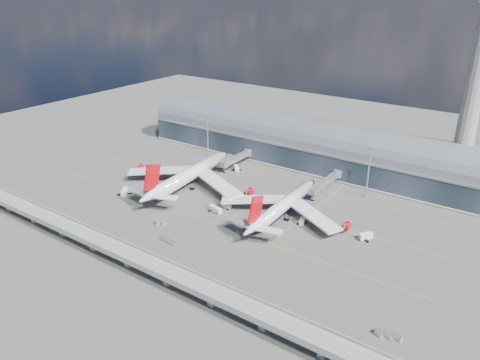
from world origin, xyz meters
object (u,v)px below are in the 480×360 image
Objects in this scene: floodlight_mast_right at (368,172)px; cargo_train_0 at (160,223)px; service_truck_0 at (125,192)px; service_truck_2 at (215,209)px; airliner_right at (283,206)px; service_truck_5 at (236,168)px; cargo_train_2 at (389,335)px; floodlight_mast_left at (208,136)px; control_tower at (474,93)px; service_truck_4 at (302,221)px; cargo_train_1 at (168,241)px; airliner_left at (188,175)px; service_truck_1 at (226,205)px; service_truck_3 at (366,236)px.

floodlight_mast_right reaches higher than cargo_train_0.
service_truck_2 is at bearing -25.73° from service_truck_0.
service_truck_5 is at bearing 143.24° from airliner_right.
cargo_train_2 is (42.73, -91.24, -12.67)m from floodlight_mast_right.
service_truck_2 is (49.17, -55.85, -12.22)m from floodlight_mast_left.
control_tower is at bearing 19.60° from cargo_train_2.
service_truck_0 is at bearing -146.09° from floodlight_mast_right.
cargo_train_1 is (-37.21, -45.59, -0.41)m from service_truck_4.
service_truck_0 reaches higher than cargo_train_2.
floodlight_mast_left is at bearing 148.78° from airliner_right.
floodlight_mast_left reaches higher than service_truck_4.
floodlight_mast_right is 4.49× the size of cargo_train_0.
floodlight_mast_right is at bearing 53.99° from service_truck_4.
control_tower is 12.19× the size of cargo_train_2.
airliner_left is 9.01× the size of cargo_train_2.
cargo_train_2 is (92.02, -41.60, -0.48)m from service_truck_1.
service_truck_5 is (27.00, -8.08, -12.26)m from floodlight_mast_left.
airliner_left is (-79.78, -41.31, -7.01)m from floodlight_mast_right.
service_truck_0 is at bearing 115.92° from service_truck_2.
floodlight_mast_left reaches higher than service_truck_2.
control_tower is at bearing -54.09° from service_truck_1.
floodlight_mast_left is at bearing 109.94° from airliner_left.
service_truck_3 is 0.61× the size of cargo_train_1.
service_truck_3 is (114.90, 27.52, -0.10)m from service_truck_0.
service_truck_1 is 0.90× the size of cargo_train_0.
service_truck_3 is at bearing -43.91° from cargo_train_0.
floodlight_mast_left is 4.97× the size of service_truck_1.
service_truck_3 is 1.28× the size of service_truck_4.
floodlight_mast_right reaches higher than airliner_right.
service_truck_1 reaches higher than service_truck_2.
control_tower is at bearing 38.66° from floodlight_mast_right.
floodlight_mast_left reaches higher than cargo_train_1.
service_truck_1 is 100.99m from cargo_train_2.
floodlight_mast_left is at bearing 134.16° from service_truck_4.
airliner_left is 12.42× the size of service_truck_3.
control_tower is at bearing 47.83° from airliner_right.
service_truck_0 is 0.85× the size of cargo_train_2.
airliner_right is at bearing -50.64° from service_truck_2.
floodlight_mast_right reaches higher than airliner_left.
service_truck_2 is (-1.53, -6.20, -0.03)m from service_truck_1.
service_truck_1 is at bearing -134.80° from floodlight_mast_right.
cargo_train_1 is (-65.01, -49.04, -0.60)m from service_truck_3.
cargo_train_2 is (65.67, -49.17, -4.39)m from airliner_right.
service_truck_2 reaches higher than service_truck_5.
service_truck_4 is at bearing -106.32° from floodlight_mast_right.
service_truck_3 is at bearing 1.32° from airliner_right.
service_truck_5 is 72.12m from cargo_train_0.
service_truck_4 is 69.76m from service_truck_5.
service_truck_4 is at bearing -7.52° from airliner_left.
service_truck_0 is (-76.72, -24.92, -3.80)m from airliner_right.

